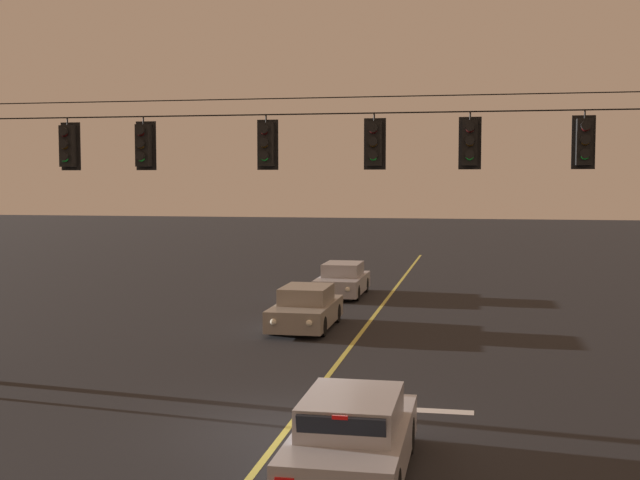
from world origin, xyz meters
name	(u,v)px	position (x,y,z in m)	size (l,w,h in m)	color
ground_plane	(289,427)	(0.00, 0.00, 0.00)	(180.00, 180.00, 0.00)	black
lane_centre_stripe	(352,345)	(0.00, 8.32, 0.00)	(0.14, 60.00, 0.01)	#D1C64C
stop_bar_paint	(393,409)	(1.90, 1.72, 0.00)	(3.40, 0.36, 0.01)	silver
signal_span_assembly	(312,219)	(0.00, 2.32, 4.02)	(19.10, 0.32, 7.73)	#38281C
traffic_light_leftmost	(67,146)	(-5.80, 2.30, 5.67)	(0.48, 0.41, 1.22)	black
traffic_light_left_inner	(143,145)	(-3.92, 2.30, 5.67)	(0.48, 0.41, 1.22)	black
traffic_light_centre	(266,144)	(-1.03, 2.30, 5.67)	(0.48, 0.41, 1.22)	black
traffic_light_right_inner	(374,143)	(1.39, 2.30, 5.67)	(0.48, 0.41, 1.22)	black
traffic_light_rightmost	(470,143)	(3.43, 2.30, 5.67)	(0.48, 0.41, 1.22)	black
traffic_light_far_right	(584,142)	(5.77, 2.30, 5.67)	(0.48, 0.41, 1.22)	black
car_waiting_near_lane	(352,438)	(1.64, -2.43, 0.65)	(1.80, 4.33, 1.39)	#A5A5AD
car_oncoming_lead	(306,309)	(-1.90, 10.82, 0.65)	(1.80, 4.42, 1.39)	gray
car_oncoming_trailing	(343,280)	(-1.96, 18.66, 0.65)	(1.80, 4.42, 1.39)	#A5A5AD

